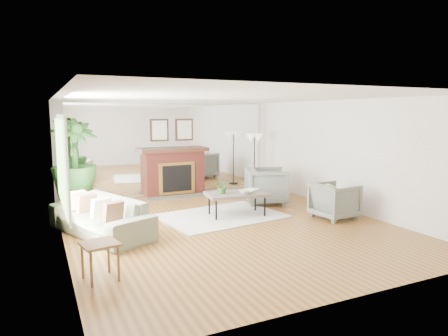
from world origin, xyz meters
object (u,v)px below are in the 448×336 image
coffee_table (237,195)px  sofa (100,216)px  armchair_front (335,201)px  floor_lamp (254,142)px  fireplace (175,171)px  side_table (100,249)px  potted_ficus (74,162)px  armchair_back (267,186)px

coffee_table → sofa: (-2.83, -0.09, -0.14)m
armchair_front → floor_lamp: (-0.08, 3.30, 1.01)m
fireplace → sofa: size_ratio=0.90×
coffee_table → armchair_front: bearing=-29.6°
coffee_table → armchair_front: armchair_front is taller
sofa → side_table: 2.11m
coffee_table → floor_lamp: floor_lamp is taller
armchair_front → potted_ficus: bearing=54.1°
armchair_back → potted_ficus: potted_ficus is taller
armchair_back → floor_lamp: floor_lamp is taller
sofa → side_table: bearing=-30.1°
sofa → armchair_back: size_ratio=2.35×
armchair_front → floor_lamp: bearing=-3.7°
armchair_back → potted_ficus: 4.49m
fireplace → floor_lamp: size_ratio=1.26×
coffee_table → potted_ficus: potted_ficus is taller
sofa → floor_lamp: size_ratio=1.40×
fireplace → floor_lamp: (2.20, -0.47, 0.73)m
side_table → floor_lamp: size_ratio=0.32×
side_table → potted_ficus: (0.05, 4.07, 0.69)m
sofa → potted_ficus: 2.15m
armchair_front → side_table: (-4.92, -1.16, 0.05)m
fireplace → armchair_back: size_ratio=2.11×
armchair_front → armchair_back: bearing=13.2°
side_table → fireplace: bearing=61.7°
armchair_back → coffee_table: bearing=143.2°
sofa → armchair_back: bearing=80.0°
potted_ficus → floor_lamp: size_ratio=1.29×
armchair_back → potted_ficus: bearing=96.2°
fireplace → sofa: 3.70m
coffee_table → floor_lamp: bearing=53.1°
sofa → side_table: (-0.30, -2.08, 0.10)m
fireplace → armchair_back: fireplace is taller
fireplace → armchair_front: bearing=-58.8°
fireplace → coffee_table: 2.79m
fireplace → side_table: size_ratio=3.88×
sofa → potted_ficus: size_ratio=1.09×
armchair_front → potted_ficus: potted_ficus is taller
armchair_back → armchair_front: bearing=-140.8°
side_table → armchair_back: bearing=34.1°
coffee_table → potted_ficus: (-3.08, 1.89, 0.65)m
fireplace → sofa: fireplace is taller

